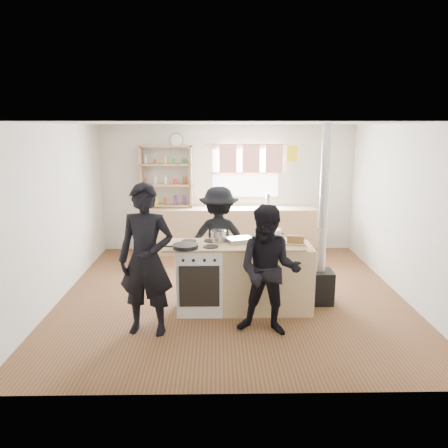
{
  "coord_description": "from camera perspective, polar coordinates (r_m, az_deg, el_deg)",
  "views": [
    {
      "loc": [
        -0.22,
        -6.15,
        2.46
      ],
      "look_at": [
        -0.12,
        -0.1,
        1.1
      ],
      "focal_mm": 35.0,
      "sensor_mm": 36.0,
      "label": 1
    }
  ],
  "objects": [
    {
      "name": "bread_board",
      "position": [
        5.86,
        9.3,
        -2.13
      ],
      "size": [
        0.31,
        0.25,
        0.12
      ],
      "color": "tan",
      "rests_on": "cooking_island"
    },
    {
      "name": "person_near_right",
      "position": [
        5.21,
        5.9,
        -6.1
      ],
      "size": [
        0.89,
        0.77,
        1.58
      ],
      "primitive_type": "imported",
      "rotation": [
        0.0,
        0.0,
        -0.25
      ],
      "color": "black",
      "rests_on": "ground"
    },
    {
      "name": "flue_heater",
      "position": [
        6.26,
        12.56,
        -4.39
      ],
      "size": [
        0.35,
        0.35,
        2.5
      ],
      "color": "black",
      "rests_on": "ground"
    },
    {
      "name": "person_near_left",
      "position": [
        5.25,
        -10.12,
        -4.64
      ],
      "size": [
        0.73,
        0.54,
        1.83
      ],
      "primitive_type": "imported",
      "rotation": [
        0.0,
        0.0,
        -0.16
      ],
      "color": "black",
      "rests_on": "ground"
    },
    {
      "name": "stockpot_stove",
      "position": [
        5.9,
        -0.73,
        -1.58
      ],
      "size": [
        0.22,
        0.22,
        0.18
      ],
      "color": "#B3B3B5",
      "rests_on": "cooking_island"
    },
    {
      "name": "cooking_island",
      "position": [
        5.96,
        2.63,
        -6.9
      ],
      "size": [
        1.97,
        0.64,
        0.93
      ],
      "color": "white",
      "rests_on": "ground"
    },
    {
      "name": "stockpot_counter",
      "position": [
        5.9,
        6.19,
        -1.53
      ],
      "size": [
        0.27,
        0.27,
        0.2
      ],
      "color": "#BBBBBE",
      "rests_on": "cooking_island"
    },
    {
      "name": "roast_tray",
      "position": [
        5.87,
        2.08,
        -2.09
      ],
      "size": [
        0.4,
        0.34,
        0.06
      ],
      "color": "silver",
      "rests_on": "cooking_island"
    },
    {
      "name": "ground",
      "position": [
        6.63,
        1.03,
        -9.16
      ],
      "size": [
        5.0,
        5.0,
        0.01
      ],
      "primitive_type": "cube",
      "color": "brown",
      "rests_on": "ground"
    },
    {
      "name": "shelving_unit",
      "position": [
        8.6,
        -7.55,
        6.23
      ],
      "size": [
        1.0,
        0.28,
        1.2
      ],
      "color": "tan",
      "rests_on": "back_counter"
    },
    {
      "name": "thermos",
      "position": [
        8.55,
        5.78,
        2.99
      ],
      "size": [
        0.1,
        0.1,
        0.27
      ],
      "primitive_type": "cylinder",
      "color": "silver",
      "rests_on": "back_counter"
    },
    {
      "name": "person_far",
      "position": [
        6.65,
        -0.67,
        -1.88
      ],
      "size": [
        1.05,
        0.64,
        1.58
      ],
      "primitive_type": "imported",
      "rotation": [
        0.0,
        0.0,
        3.09
      ],
      "color": "black",
      "rests_on": "ground"
    },
    {
      "name": "back_counter",
      "position": [
        8.61,
        0.53,
        -0.83
      ],
      "size": [
        3.4,
        0.55,
        0.9
      ],
      "primitive_type": "cube",
      "color": "tan",
      "rests_on": "ground"
    },
    {
      "name": "skillet_greens",
      "position": [
        5.62,
        -5.05,
        -2.89
      ],
      "size": [
        0.33,
        0.33,
        0.05
      ],
      "color": "black",
      "rests_on": "cooking_island"
    }
  ]
}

